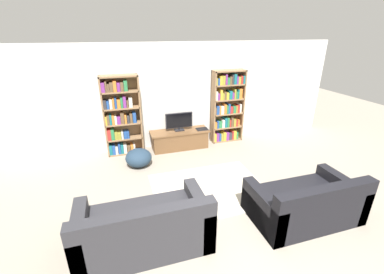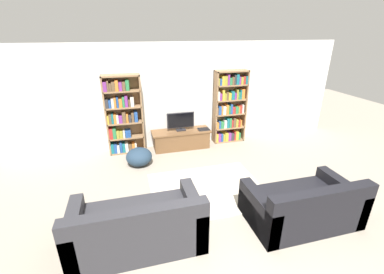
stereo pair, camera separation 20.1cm
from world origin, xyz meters
TOP-DOWN VIEW (x-y plane):
  - ground_plane at (0.00, 0.00)m, footprint 18.00×18.00m
  - wall_back at (0.00, 4.23)m, footprint 8.80×0.06m
  - bookshelf_left at (-1.43, 4.05)m, footprint 0.86×0.30m
  - bookshelf_right at (1.32, 4.05)m, footprint 0.86×0.30m
  - tv_stand at (-0.03, 3.91)m, footprint 1.49×0.52m
  - television at (-0.03, 3.94)m, footprint 0.69×0.16m
  - laptop at (0.55, 3.83)m, footprint 0.29×0.20m
  - area_rug at (0.03, 1.90)m, footprint 2.12×1.69m
  - couch_left_sectional at (-1.34, 0.87)m, footprint 1.81×0.97m
  - couch_right_sofa at (1.20, 0.69)m, footprint 1.68×1.00m
  - beanbag_ottoman at (-1.15, 3.26)m, footprint 0.58×0.58m

SIDE VIEW (x-z plane):
  - ground_plane at x=0.00m, z-range 0.00..0.00m
  - area_rug at x=0.03m, z-range 0.00..0.02m
  - beanbag_ottoman at x=-1.15m, z-range 0.00..0.40m
  - tv_stand at x=-0.03m, z-range 0.00..0.47m
  - couch_right_sofa at x=1.20m, z-range -0.13..0.68m
  - couch_left_sectional at x=-1.34m, z-range -0.13..0.72m
  - laptop at x=0.55m, z-range 0.47..0.50m
  - television at x=-0.03m, z-range 0.48..0.95m
  - bookshelf_left at x=-1.43m, z-range -0.01..1.90m
  - bookshelf_right at x=1.32m, z-range -0.01..1.90m
  - wall_back at x=0.00m, z-range 0.00..2.60m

